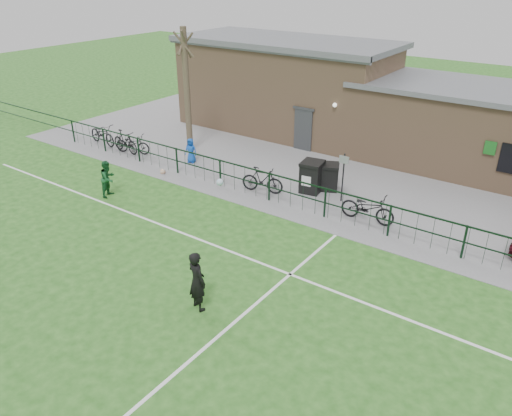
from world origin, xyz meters
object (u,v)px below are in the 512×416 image
Objects in this scene: wheelie_bin_left at (312,178)px; bicycle_e at (368,208)px; bicycle_a at (102,134)px; bare_tree at (187,92)px; bicycle_d at (262,180)px; ball_ground at (163,172)px; spectator_child at (191,151)px; sign_post at (343,178)px; bicycle_b at (125,142)px; outfield_player at (108,178)px; wheelie_bin_right at (330,178)px; bicycle_c at (133,144)px.

wheelie_bin_left reaches higher than bicycle_e.
bicycle_a is 1.03× the size of bicycle_e.
bare_tree reaches higher than bicycle_d.
spectator_child is at bearing 87.08° from ball_ground.
sign_post is 8.19m from ball_ground.
bicycle_b is (1.95, -0.17, 0.01)m from bicycle_a.
spectator_child is 0.78× the size of outfield_player.
bare_tree is 6.35m from outfield_player.
bicycle_e is (14.89, -0.05, -0.02)m from bicycle_a.
bicycle_b reaches higher than ball_ground.
bicycle_a is (-12.40, -1.72, 0.03)m from wheelie_bin_right.
sign_post is 8.49× the size of ball_ground.
ball_ground is (-6.93, -2.84, -0.42)m from wheelie_bin_right.
bicycle_d is at bearing -84.44° from bicycle_b.
bicycle_d is 4.92m from ball_ground.
bicycle_d is (10.28, -0.16, -0.01)m from bicycle_a.
wheelie_bin_left is at bearing -14.55° from spectator_child.
bicycle_a is at bearing 37.86° from outfield_player.
outfield_player is at bearing -165.42° from wheelie_bin_right.
ball_ground is (-0.09, -1.81, -0.49)m from spectator_child.
wheelie_bin_left is at bearing 174.53° from sign_post.
wheelie_bin_left is 6.34m from spectator_child.
spectator_child is at bearing -75.61° from bicycle_a.
outfield_player is (3.42, -3.86, 0.17)m from bicycle_b.
ball_ground is (3.52, -0.95, -0.46)m from bicycle_b.
wheelie_bin_left is at bearing -77.35° from bicycle_a.
spectator_child is 5.00× the size of ball_ground.
sign_post reaches higher than bicycle_b.
wheelie_bin_right is 7.50m from ball_ground.
sign_post is (0.94, -0.75, 0.48)m from wheelie_bin_right.
bicycle_b is 1.59× the size of spectator_child.
ball_ground is at bearing -17.33° from outfield_player.
spectator_child is at bearing 82.29° from bicycle_e.
wheelie_bin_left reaches higher than bicycle_b.
bicycle_e is 1.73× the size of spectator_child.
wheelie_bin_right is 0.88× the size of spectator_child.
bicycle_c is at bearing 165.26° from wheelie_bin_right.
bicycle_a is at bearing -157.56° from bare_tree.
bicycle_b is 0.92× the size of bicycle_e.
bicycle_e is (12.55, -0.01, 0.04)m from bicycle_c.
wheelie_bin_right is 1.30m from sign_post.
ball_ground is (-9.42, -1.07, -0.44)m from bicycle_e.
bicycle_e is at bearing -82.84° from bicycle_a.
bicycle_d is at bearing -159.85° from sign_post.
wheelie_bin_right is at bearing -74.28° from bicycle_b.
bicycle_d is 0.88× the size of bicycle_e.
bicycle_e is at bearing -107.15° from bicycle_c.
bicycle_a is at bearing 75.04° from bicycle_d.
bicycle_b is at bearing 87.34° from bicycle_e.
spectator_child reaches higher than bicycle_e.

